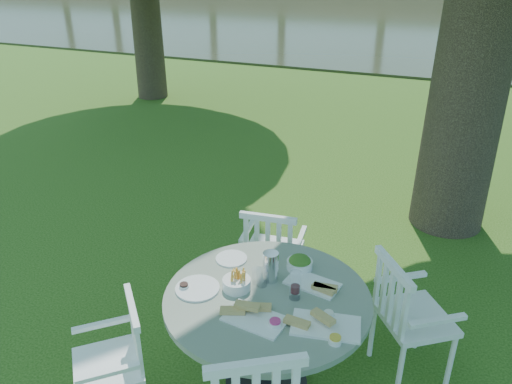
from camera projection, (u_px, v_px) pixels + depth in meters
ground at (247, 286)px, 4.46m from camera, size 140.00×140.00×0.00m
table at (267, 316)px, 3.18m from camera, size 1.30×1.30×0.76m
chair_ne at (403, 312)px, 3.30m from camera, size 0.63×0.64×0.93m
chair_nw at (271, 249)px, 4.04m from camera, size 0.50×0.47×0.89m
chair_sw at (121, 355)px, 3.01m from camera, size 0.59×0.59×0.85m
tableware at (270, 285)px, 3.15m from camera, size 1.21×0.82×0.20m
river at (441, 16)px, 23.60m from camera, size 100.00×28.00×0.12m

